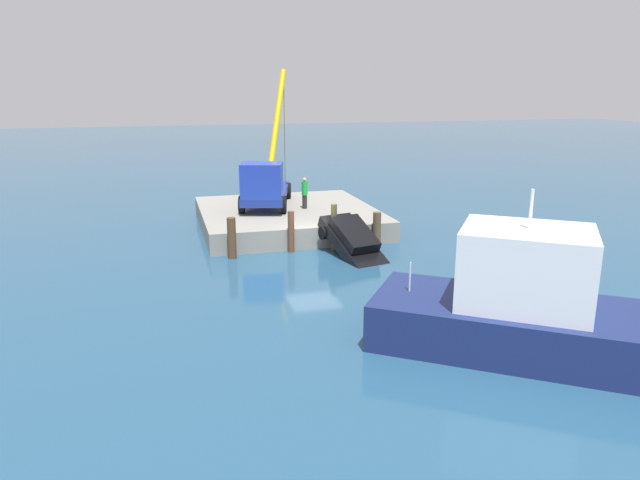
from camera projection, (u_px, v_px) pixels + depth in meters
ground at (313, 254)px, 29.10m from camera, size 200.00×200.00×0.00m
dock at (287, 218)px, 34.57m from camera, size 10.29×9.98×1.11m
crane_truck at (265, 183)px, 34.18m from camera, size 9.21×4.59×8.04m
dock_worker at (305, 193)px, 34.18m from camera, size 0.34×0.34×1.82m
salvaged_car at (354, 242)px, 28.56m from camera, size 4.48×2.80×2.67m
moored_yacht at (587, 337)px, 17.74m from camera, size 10.05×11.85×6.71m
piling_near at (232, 238)px, 28.18m from camera, size 0.42×0.42×2.01m
piling_mid at (291, 232)px, 29.24m from camera, size 0.32×0.32×2.10m
piling_far at (334, 227)px, 29.48m from camera, size 0.30×0.30×2.39m
piling_end at (377, 229)px, 30.34m from camera, size 0.42×0.42×1.80m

